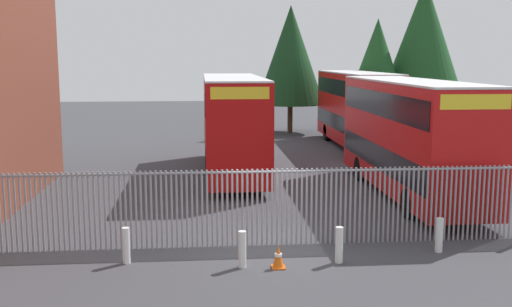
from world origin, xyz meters
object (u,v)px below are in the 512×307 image
at_px(double_decker_bus_near_gate, 410,133).
at_px(bollard_near_left, 126,246).
at_px(bollard_far_right, 439,235).
at_px(bollard_center_front, 242,249).
at_px(bollard_near_right, 339,245).
at_px(double_decker_bus_behind_fence_right, 356,106).
at_px(traffic_cone_by_gate, 278,257).
at_px(double_decker_bus_behind_fence_left, 233,121).

distance_m(double_decker_bus_near_gate, bollard_near_left, 12.22).
distance_m(double_decker_bus_near_gate, bollard_far_right, 7.19).
height_order(bollard_center_front, bollard_near_right, same).
distance_m(double_decker_bus_behind_fence_right, traffic_cone_by_gate, 21.71).
xyz_separation_m(double_decker_bus_near_gate, bollard_far_right, (-1.46, -6.76, -1.95)).
distance_m(bollard_near_right, bollard_far_right, 2.98).
bearing_deg(bollard_center_front, bollard_near_left, 168.91).
bearing_deg(bollard_far_right, double_decker_bus_near_gate, 77.80).
bearing_deg(bollard_center_front, bollard_far_right, 8.00).
bearing_deg(double_decker_bus_behind_fence_right, bollard_far_right, -97.72).
height_order(double_decker_bus_behind_fence_right, bollard_near_right, double_decker_bus_behind_fence_right).
distance_m(double_decker_bus_near_gate, double_decker_bus_behind_fence_left, 8.17).
distance_m(double_decker_bus_behind_fence_right, bollard_far_right, 19.77).
bearing_deg(double_decker_bus_behind_fence_right, double_decker_bus_behind_fence_left, -134.59).
bearing_deg(bollard_near_left, double_decker_bus_near_gate, 35.15).
bearing_deg(double_decker_bus_behind_fence_left, bollard_near_left, -105.78).
xyz_separation_m(bollard_center_front, bollard_near_right, (2.52, 0.15, 0.00)).
bearing_deg(bollard_near_right, bollard_near_left, 175.55).
relative_size(double_decker_bus_behind_fence_right, bollard_center_front, 11.38).
relative_size(double_decker_bus_behind_fence_left, bollard_far_right, 11.38).
relative_size(double_decker_bus_behind_fence_left, bollard_near_right, 11.38).
xyz_separation_m(double_decker_bus_behind_fence_left, bollard_near_left, (-3.36, -11.89, -1.95)).
relative_size(bollard_near_left, bollard_near_right, 1.00).
height_order(double_decker_bus_near_gate, double_decker_bus_behind_fence_left, same).
bearing_deg(double_decker_bus_near_gate, bollard_far_right, -102.20).
bearing_deg(double_decker_bus_behind_fence_right, bollard_near_left, -119.29).
xyz_separation_m(double_decker_bus_behind_fence_left, double_decker_bus_behind_fence_right, (7.68, 7.79, 0.00)).
relative_size(bollard_near_right, traffic_cone_by_gate, 1.61).
height_order(double_decker_bus_behind_fence_left, bollard_far_right, double_decker_bus_behind_fence_left).
distance_m(bollard_near_left, bollard_center_front, 3.02).
bearing_deg(traffic_cone_by_gate, double_decker_bus_behind_fence_left, 92.30).
height_order(bollard_near_right, traffic_cone_by_gate, bollard_near_right).
relative_size(double_decker_bus_behind_fence_left, bollard_near_left, 11.38).
bearing_deg(double_decker_bus_near_gate, double_decker_bus_behind_fence_right, 84.71).
distance_m(double_decker_bus_near_gate, traffic_cone_by_gate, 9.94).
height_order(bollard_near_left, bollard_far_right, same).
bearing_deg(bollard_near_right, double_decker_bus_behind_fence_right, 74.55).
height_order(double_decker_bus_near_gate, bollard_near_left, double_decker_bus_near_gate).
bearing_deg(bollard_near_left, bollard_center_front, -11.09).
height_order(double_decker_bus_near_gate, bollard_far_right, double_decker_bus_near_gate).
relative_size(double_decker_bus_near_gate, bollard_far_right, 11.38).
height_order(bollard_center_front, traffic_cone_by_gate, bollard_center_front).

